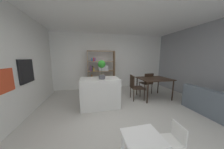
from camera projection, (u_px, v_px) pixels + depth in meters
name	position (u px, v px, depth m)	size (l,w,h in m)	color
ground_plane	(122.00, 114.00, 2.77)	(8.68, 8.68, 0.00)	beige
ceiling_slab	(124.00, 5.00, 2.33)	(6.32, 5.40, 0.06)	white
back_partition	(106.00, 62.00, 5.13)	(6.32, 0.06, 2.73)	white
right_partition_gray	(215.00, 64.00, 3.22)	(0.06, 5.40, 2.73)	gray
built_in_oven	(26.00, 71.00, 2.63)	(0.06, 0.59, 0.62)	black
kitchen_island	(100.00, 92.00, 3.19)	(1.18, 0.73, 0.91)	silver
potted_plant_on_island	(102.00, 68.00, 2.98)	(0.23, 0.23, 0.57)	#4C4C51
open_bookshelf	(101.00, 70.00, 4.78)	(1.27, 0.37, 1.87)	#997551
child_table	(142.00, 143.00, 1.37)	(0.52, 0.44, 0.49)	white
child_chair_right	(173.00, 140.00, 1.48)	(0.31, 0.31, 0.59)	white
dining_table	(154.00, 80.00, 3.84)	(1.13, 0.92, 0.78)	black
dining_chair_island_side	(135.00, 85.00, 3.71)	(0.50, 0.48, 0.92)	black
dining_chair_far	(147.00, 82.00, 4.33)	(0.46, 0.49, 0.91)	black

